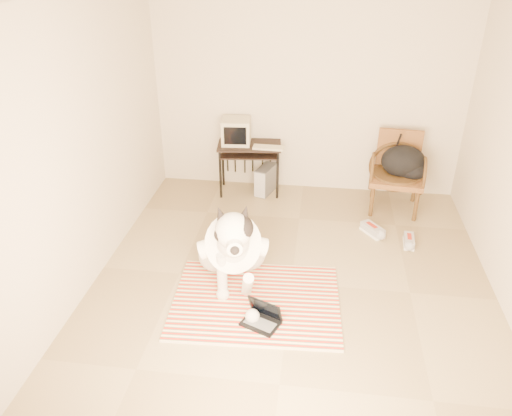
% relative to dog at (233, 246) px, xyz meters
% --- Properties ---
extents(floor, '(4.50, 4.50, 0.00)m').
position_rel_dog_xyz_m(floor, '(0.59, 0.04, -0.42)').
color(floor, '#96835C').
rests_on(floor, ground).
extents(wall_back, '(4.50, 0.00, 4.50)m').
position_rel_dog_xyz_m(wall_back, '(0.59, 2.29, 0.93)').
color(wall_back, beige).
rests_on(wall_back, floor).
extents(wall_front, '(4.50, 0.00, 4.50)m').
position_rel_dog_xyz_m(wall_front, '(0.59, -2.21, 0.93)').
color(wall_front, beige).
rests_on(wall_front, floor).
extents(wall_left, '(0.00, 4.50, 4.50)m').
position_rel_dog_xyz_m(wall_left, '(-1.41, 0.04, 0.93)').
color(wall_left, beige).
rests_on(wall_left, floor).
extents(rug, '(1.66, 1.30, 0.02)m').
position_rel_dog_xyz_m(rug, '(0.27, -0.31, -0.41)').
color(rug, red).
rests_on(rug, floor).
extents(dog, '(0.74, 1.39, 1.06)m').
position_rel_dog_xyz_m(dog, '(0.00, 0.00, 0.00)').
color(dog, silver).
rests_on(dog, rug).
extents(laptop, '(0.39, 0.35, 0.23)m').
position_rel_dog_xyz_m(laptop, '(0.37, -0.60, -0.34)').
color(laptop, black).
rests_on(laptop, rug).
extents(computer_desk, '(0.87, 0.54, 0.69)m').
position_rel_dog_xyz_m(computer_desk, '(-0.13, 2.01, 0.17)').
color(computer_desk, black).
rests_on(computer_desk, floor).
extents(crt_monitor, '(0.39, 0.38, 0.33)m').
position_rel_dog_xyz_m(crt_monitor, '(-0.31, 2.05, 0.43)').
color(crt_monitor, '#BCB293').
rests_on(crt_monitor, computer_desk).
extents(desk_keyboard, '(0.41, 0.16, 0.03)m').
position_rel_dog_xyz_m(desk_keyboard, '(0.13, 1.91, 0.28)').
color(desk_keyboard, '#BCB293').
rests_on(desk_keyboard, computer_desk).
extents(pc_tower, '(0.28, 0.43, 0.37)m').
position_rel_dog_xyz_m(pc_tower, '(0.09, 2.02, -0.23)').
color(pc_tower, '#545456').
rests_on(pc_tower, floor).
extents(rattan_chair, '(0.70, 0.68, 0.97)m').
position_rel_dog_xyz_m(rattan_chair, '(1.77, 1.85, 0.07)').
color(rattan_chair, brown).
rests_on(rattan_chair, floor).
extents(backpack, '(0.56, 0.44, 0.40)m').
position_rel_dog_xyz_m(backpack, '(1.84, 1.82, 0.21)').
color(backpack, black).
rests_on(backpack, rattan_chair).
extents(sneaker_left, '(0.29, 0.33, 0.11)m').
position_rel_dog_xyz_m(sneaker_left, '(1.47, 1.11, -0.37)').
color(sneaker_left, white).
rests_on(sneaker_left, floor).
extents(sneaker_right, '(0.13, 0.29, 0.10)m').
position_rel_dog_xyz_m(sneaker_right, '(1.86, 0.93, -0.37)').
color(sneaker_right, white).
rests_on(sneaker_right, floor).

